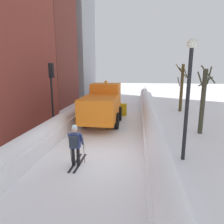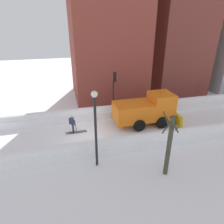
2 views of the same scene
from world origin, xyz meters
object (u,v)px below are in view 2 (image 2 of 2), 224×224
at_px(plow_truck, 147,109).
at_px(bare_tree_near, 169,145).
at_px(traffic_light_pole, 114,85).
at_px(street_lamp, 95,121).
at_px(skier, 72,123).

distance_m(plow_truck, bare_tree_near, 6.74).
bearing_deg(traffic_light_pole, street_lamp, -23.14).
bearing_deg(street_lamp, plow_truck, 130.19).
height_order(street_lamp, bare_tree_near, street_lamp).
distance_m(skier, street_lamp, 5.33).
relative_size(plow_truck, traffic_light_pole, 1.36).
bearing_deg(street_lamp, bare_tree_near, 64.96).
xyz_separation_m(plow_truck, traffic_light_pole, (-2.82, -2.32, 1.60)).
relative_size(street_lamp, bare_tree_near, 1.23).
height_order(skier, bare_tree_near, bare_tree_near).
relative_size(plow_truck, street_lamp, 1.14).
height_order(plow_truck, street_lamp, street_lamp).
bearing_deg(plow_truck, street_lamp, -49.81).
xyz_separation_m(plow_truck, bare_tree_near, (6.55, -1.47, 0.68)).
height_order(plow_truck, traffic_light_pole, traffic_light_pole).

